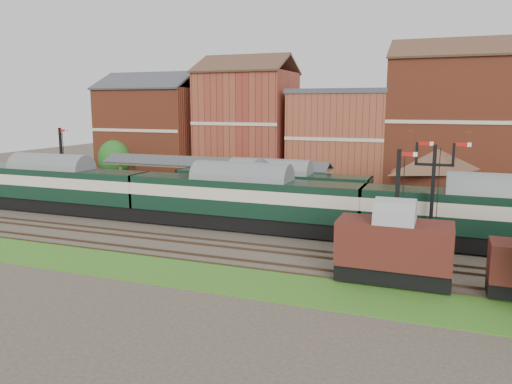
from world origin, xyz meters
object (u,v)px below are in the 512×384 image
(dmu_train, at_px, (242,198))
(platform_railcar, at_px, (270,188))
(goods_van_a, at_px, (394,247))
(semaphore_bracket, at_px, (433,193))
(signal_box, at_px, (260,188))

(dmu_train, distance_m, platform_railcar, 6.51)
(dmu_train, distance_m, goods_van_a, 16.31)
(platform_railcar, bearing_deg, semaphore_bracket, -30.64)
(semaphore_bracket, distance_m, goods_van_a, 7.17)
(platform_railcar, bearing_deg, goods_van_a, -49.44)
(goods_van_a, bearing_deg, semaphore_bracket, 73.48)
(platform_railcar, xyz_separation_m, goods_van_a, (13.27, -15.50, -0.31))
(goods_van_a, bearing_deg, platform_railcar, 130.56)
(signal_box, relative_size, dmu_train, 0.10)
(dmu_train, bearing_deg, signal_box, 81.55)
(semaphore_bracket, xyz_separation_m, platform_railcar, (-15.19, 9.00, -2.03))
(signal_box, height_order, semaphore_bracket, semaphore_bracket)
(dmu_train, xyz_separation_m, goods_van_a, (13.59, -9.00, -0.46))
(semaphore_bracket, height_order, goods_van_a, semaphore_bracket)
(signal_box, height_order, goods_van_a, signal_box)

